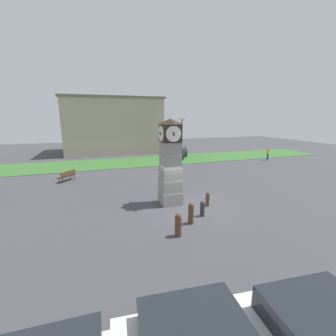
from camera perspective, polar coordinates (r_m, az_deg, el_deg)
ground_plane at (r=14.00m, az=4.03°, el=-10.02°), size 82.47×82.47×0.00m
clock_tower at (r=13.96m, az=0.57°, el=0.94°), size 1.48×1.51×5.34m
bollard_near_tower at (r=14.29m, az=10.00°, el=-7.74°), size 0.24×0.24×0.90m
bollard_mid_row at (r=12.86m, az=8.72°, el=-10.10°), size 0.26×0.26×0.90m
bollard_far_row at (r=11.90m, az=5.86°, el=-11.31°), size 0.30×0.30×1.14m
bollard_end_row at (r=10.71m, az=2.60°, el=-14.16°), size 0.31×0.31×1.14m
car_by_building at (r=7.15m, az=34.66°, el=-30.67°), size 4.15×2.17×1.51m
car_silver_hatch at (r=30.21m, az=2.65°, el=3.92°), size 3.85×4.61×1.44m
bench at (r=21.23m, az=-24.25°, el=-1.67°), size 1.44×1.56×0.90m
pedestrian_near_bench at (r=31.39m, az=24.05°, el=3.50°), size 0.45×0.35×1.63m
street_lamp_near_road at (r=23.92m, az=3.51°, el=7.34°), size 0.50×0.24×5.33m
warehouse_blue_far at (r=37.20m, az=-13.73°, el=10.52°), size 14.58×10.10×8.27m
grass_verge_far at (r=28.28m, az=-5.11°, el=1.78°), size 49.48×6.48×0.04m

